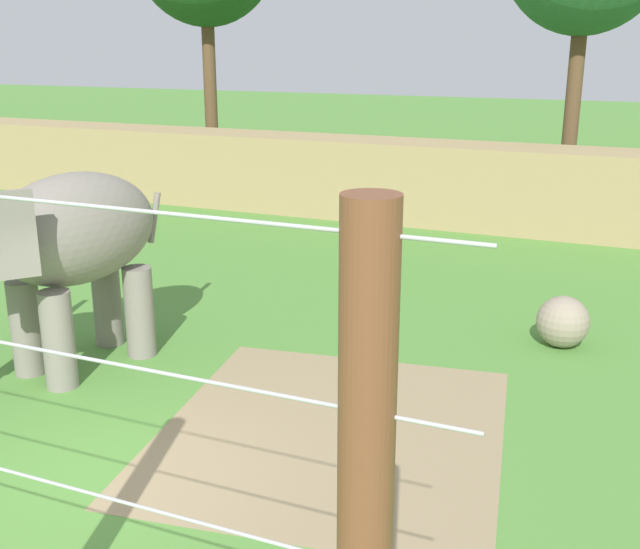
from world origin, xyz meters
TOP-DOWN VIEW (x-y plane):
  - ground_plane at (0.00, 0.00)m, footprint 120.00×120.00m
  - dirt_patch at (2.08, 2.08)m, footprint 4.70×5.09m
  - embankment_wall at (0.00, 13.70)m, footprint 36.00×1.80m
  - elephant at (-2.11, 2.30)m, footprint 2.07×3.84m
  - enrichment_ball at (4.36, 6.04)m, footprint 0.81×0.81m

SIDE VIEW (x-z plane):
  - ground_plane at x=0.00m, z-range 0.00..0.00m
  - dirt_patch at x=2.08m, z-range 0.00..0.01m
  - enrichment_ball at x=4.36m, z-range 0.00..0.81m
  - embankment_wall at x=0.00m, z-range 0.00..2.08m
  - elephant at x=-2.11m, z-range 0.47..3.38m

